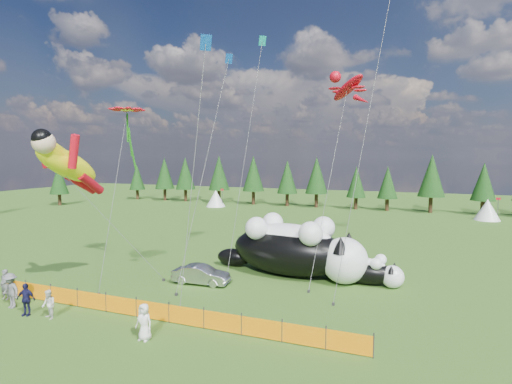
# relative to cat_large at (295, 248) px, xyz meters

# --- Properties ---
(ground) EXTENTS (160.00, 160.00, 0.00)m
(ground) POSITION_rel_cat_large_xyz_m (-4.83, -7.11, -1.99)
(ground) COLOR #0D3409
(ground) RESTS_ON ground
(safety_fence) EXTENTS (22.06, 0.06, 1.10)m
(safety_fence) POSITION_rel_cat_large_xyz_m (-4.83, -10.11, -1.49)
(safety_fence) COLOR #262626
(safety_fence) RESTS_ON ground
(tree_line) EXTENTS (90.00, 4.00, 8.00)m
(tree_line) POSITION_rel_cat_large_xyz_m (-4.83, 37.89, 2.01)
(tree_line) COLOR black
(tree_line) RESTS_ON ground
(festival_tents) EXTENTS (50.00, 3.20, 2.80)m
(festival_tents) POSITION_rel_cat_large_xyz_m (6.17, 32.89, -0.59)
(festival_tents) COLOR white
(festival_tents) RESTS_ON ground
(cat_large) EXTENTS (11.58, 5.26, 4.19)m
(cat_large) POSITION_rel_cat_large_xyz_m (0.00, 0.00, 0.00)
(cat_large) COLOR black
(cat_large) RESTS_ON ground
(cat_small) EXTENTS (5.45, 2.60, 1.98)m
(cat_small) POSITION_rel_cat_large_xyz_m (4.91, -0.06, -1.05)
(cat_small) COLOR black
(cat_small) RESTS_ON ground
(car) EXTENTS (3.90, 1.62, 1.25)m
(car) POSITION_rel_cat_large_xyz_m (-5.31, -4.03, -1.36)
(car) COLOR #AEAEB2
(car) RESTS_ON ground
(spectator_a) EXTENTS (0.66, 0.45, 1.79)m
(spectator_a) POSITION_rel_cat_large_xyz_m (-14.75, -10.71, -1.09)
(spectator_a) COLOR slate
(spectator_a) RESTS_ON ground
(spectator_b) EXTENTS (0.86, 0.70, 1.54)m
(spectator_b) POSITION_rel_cat_large_xyz_m (-9.93, -11.94, -1.22)
(spectator_b) COLOR white
(spectator_b) RESTS_ON ground
(spectator_c) EXTENTS (1.12, 0.75, 1.75)m
(spectator_c) POSITION_rel_cat_large_xyz_m (-11.47, -12.01, -1.12)
(spectator_c) COLOR #16163C
(spectator_c) RESTS_ON ground
(spectator_d) EXTENTS (1.34, 0.79, 1.98)m
(spectator_d) POSITION_rel_cat_large_xyz_m (-13.18, -11.56, -1.00)
(spectator_d) COLOR slate
(spectator_d) RESTS_ON ground
(spectator_e) EXTENTS (0.86, 0.58, 1.71)m
(spectator_e) POSITION_rel_cat_large_xyz_m (-3.82, -12.15, -1.13)
(spectator_e) COLOR white
(spectator_e) RESTS_ON ground
(superhero_kite) EXTENTS (6.39, 6.80, 11.09)m
(superhero_kite) POSITION_rel_cat_large_xyz_m (-11.85, -8.49, 5.96)
(superhero_kite) COLOR #FFF80D
(superhero_kite) RESTS_ON ground
(gecko_kite) EXTENTS (5.85, 11.66, 16.06)m
(gecko_kite) POSITION_rel_cat_large_xyz_m (2.65, 5.35, 11.75)
(gecko_kite) COLOR red
(gecko_kite) RESTS_ON ground
(flower_kite) EXTENTS (3.33, 6.50, 12.58)m
(flower_kite) POSITION_rel_cat_large_xyz_m (-11.36, -3.51, 9.57)
(flower_kite) COLOR red
(flower_kite) RESTS_ON ground
(diamond_kite_a) EXTENTS (1.05, 7.05, 16.70)m
(diamond_kite_a) POSITION_rel_cat_large_xyz_m (-5.13, -0.39, 12.47)
(diamond_kite_a) COLOR #0C4EB4
(diamond_kite_a) RESTS_ON ground
(diamond_kite_b) EXTENTS (2.75, 7.95, 21.44)m
(diamond_kite_b) POSITION_rel_cat_large_xyz_m (5.78, 2.16, 16.86)
(diamond_kite_b) COLOR #0D9E95
(diamond_kite_b) RESTS_ON ground
(diamond_kite_c) EXTENTS (1.81, 1.46, 15.12)m
(diamond_kite_c) POSITION_rel_cat_large_xyz_m (-2.81, -7.90, 11.76)
(diamond_kite_c) COLOR #0C4EB4
(diamond_kite_c) RESTS_ON ground
(diamond_kite_d) EXTENTS (1.13, 9.08, 20.17)m
(diamond_kite_d) POSITION_rel_cat_large_xyz_m (-4.84, 6.09, 15.54)
(diamond_kite_d) COLOR #0D9E95
(diamond_kite_d) RESTS_ON ground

